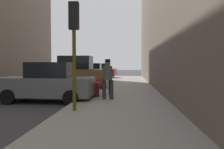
% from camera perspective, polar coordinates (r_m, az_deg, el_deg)
% --- Properties ---
extents(ground_plane, '(120.00, 120.00, 0.00)m').
position_cam_1_polar(ground_plane, '(14.35, -22.38, -4.62)').
color(ground_plane, '#38383A').
extents(sidewalk, '(4.00, 40.00, 0.15)m').
position_cam_1_polar(sidewalk, '(12.89, 2.41, -4.89)').
color(sidewalk, gray).
rests_on(sidewalk, ground_plane).
extents(parked_gray_coupe, '(4.27, 2.19, 1.79)m').
position_cam_1_polar(parked_gray_coupe, '(11.66, -14.51, -1.91)').
color(parked_gray_coupe, slate).
rests_on(parked_gray_coupe, ground_plane).
extents(parked_bronze_suv, '(4.66, 2.18, 2.25)m').
position_cam_1_polar(parked_bronze_suv, '(16.86, -8.75, 0.07)').
color(parked_bronze_suv, brown).
rests_on(parked_bronze_suv, ground_plane).
extents(parked_blue_sedan, '(4.20, 2.06, 1.79)m').
position_cam_1_polar(parked_blue_sedan, '(23.24, -5.28, 0.27)').
color(parked_blue_sedan, navy).
rests_on(parked_blue_sedan, ground_plane).
extents(parked_red_hatchback, '(4.22, 2.09, 1.79)m').
position_cam_1_polar(parked_red_hatchback, '(28.99, -3.48, 0.69)').
color(parked_red_hatchback, '#B2191E').
rests_on(parked_red_hatchback, ground_plane).
extents(parked_silver_sedan, '(4.21, 2.08, 1.79)m').
position_cam_1_polar(parked_silver_sedan, '(34.96, -2.24, 0.98)').
color(parked_silver_sedan, '#B7BABF').
rests_on(parked_silver_sedan, ground_plane).
extents(fire_hydrant, '(0.42, 0.22, 0.70)m').
position_cam_1_polar(fire_hydrant, '(15.44, -3.13, -2.11)').
color(fire_hydrant, red).
rests_on(fire_hydrant, sidewalk).
extents(traffic_light, '(0.32, 0.32, 3.60)m').
position_cam_1_polar(traffic_light, '(8.45, -8.67, 9.50)').
color(traffic_light, '#514C0F').
rests_on(traffic_light, sidewalk).
extents(pedestrian_in_tan_coat, '(0.51, 0.41, 1.71)m').
position_cam_1_polar(pedestrian_in_tan_coat, '(12.73, -1.11, -0.32)').
color(pedestrian_in_tan_coat, black).
rests_on(pedestrian_in_tan_coat, sidewalk).
extents(pedestrian_with_beanie, '(0.52, 0.44, 1.78)m').
position_cam_1_polar(pedestrian_with_beanie, '(11.06, -0.99, -0.57)').
color(pedestrian_with_beanie, '#333338').
rests_on(pedestrian_with_beanie, sidewalk).
extents(rolling_suitcase, '(0.39, 0.58, 1.04)m').
position_cam_1_polar(rolling_suitcase, '(12.05, -3.82, -3.41)').
color(rolling_suitcase, '#591414').
rests_on(rolling_suitcase, sidewalk).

